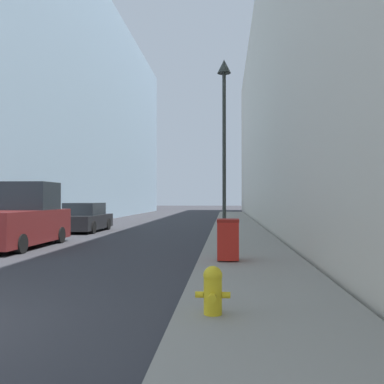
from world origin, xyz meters
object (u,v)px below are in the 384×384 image
at_px(trash_bin, 228,239).
at_px(parked_sedan_near, 85,218).
at_px(fire_hydrant, 213,289).
at_px(lamppost, 224,117).
at_px(pickup_truck, 19,220).

distance_m(trash_bin, parked_sedan_near, 13.42).
relative_size(trash_bin, parked_sedan_near, 0.24).
bearing_deg(parked_sedan_near, fire_hydrant, -65.69).
bearing_deg(parked_sedan_near, lamppost, -39.26).
xyz_separation_m(lamppost, pickup_truck, (-7.52, -1.17, -3.92)).
height_order(fire_hydrant, parked_sedan_near, parked_sedan_near).
xyz_separation_m(fire_hydrant, parked_sedan_near, (-7.38, 16.34, 0.21)).
height_order(fire_hydrant, lamppost, lamppost).
xyz_separation_m(lamppost, parked_sedan_near, (-7.50, 6.13, -4.19)).
bearing_deg(lamppost, fire_hydrant, -90.68).
bearing_deg(lamppost, trash_bin, -88.62).
bearing_deg(pickup_truck, parked_sedan_near, 89.86).
distance_m(trash_bin, lamppost, 6.47).
height_order(trash_bin, pickup_truck, pickup_truck).
xyz_separation_m(pickup_truck, parked_sedan_near, (0.02, 7.30, -0.27)).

